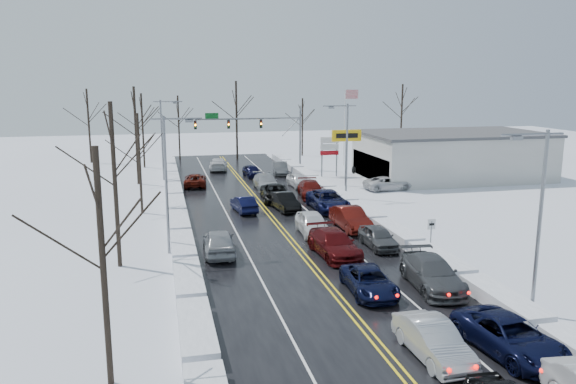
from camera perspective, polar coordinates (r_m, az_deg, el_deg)
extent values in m
plane|color=silver|center=(42.76, -0.61, -3.86)|extent=(160.00, 160.00, 0.00)
cube|color=black|center=(44.65, -1.16, -3.20)|extent=(14.00, 84.00, 0.01)
cube|color=white|center=(43.79, -10.96, -3.71)|extent=(1.51, 72.00, 0.76)
cube|color=white|center=(46.75, 8.00, -2.64)|extent=(1.51, 72.00, 0.76)
cylinder|color=slate|center=(70.83, 1.25, 5.53)|extent=(0.24, 0.24, 8.00)
cylinder|color=slate|center=(69.31, -4.00, 7.45)|extent=(13.00, 0.18, 0.18)
cylinder|color=slate|center=(70.42, 0.30, 6.64)|extent=(2.33, 0.10, 2.33)
cube|color=#0C591E|center=(68.73, -7.75, 7.67)|extent=(1.60, 0.08, 0.70)
cube|color=black|center=(69.61, -2.77, 6.94)|extent=(0.32, 0.25, 1.05)
sphere|color=#3F0705|center=(69.43, -2.75, 7.18)|extent=(0.20, 0.20, 0.20)
sphere|color=orange|center=(69.45, -2.74, 6.93)|extent=(0.22, 0.22, 0.22)
sphere|color=black|center=(69.48, -2.74, 6.68)|extent=(0.20, 0.20, 0.20)
cube|color=black|center=(69.01, -6.06, 6.85)|extent=(0.32, 0.25, 1.05)
sphere|color=#3F0705|center=(68.83, -6.05, 7.09)|extent=(0.20, 0.20, 0.20)
sphere|color=orange|center=(68.85, -6.04, 6.84)|extent=(0.22, 0.22, 0.22)
sphere|color=black|center=(68.88, -6.04, 6.59)|extent=(0.20, 0.20, 0.20)
cube|color=black|center=(68.65, -9.40, 6.74)|extent=(0.32, 0.25, 1.05)
sphere|color=#3F0705|center=(68.46, -9.40, 6.98)|extent=(0.20, 0.20, 0.20)
sphere|color=orange|center=(68.49, -9.39, 6.73)|extent=(0.22, 0.22, 0.22)
sphere|color=black|center=(68.51, -9.38, 6.48)|extent=(0.20, 0.20, 0.20)
cylinder|color=slate|center=(60.12, 5.91, 3.26)|extent=(0.20, 0.20, 5.60)
cube|color=yellow|center=(59.81, 5.96, 5.73)|extent=(3.20, 0.30, 1.20)
cube|color=black|center=(59.65, 6.02, 5.71)|extent=(2.40, 0.04, 0.50)
cylinder|color=slate|center=(65.62, 3.46, 3.28)|extent=(0.16, 0.16, 4.00)
cylinder|color=slate|center=(66.15, 4.96, 3.32)|extent=(0.16, 0.16, 4.00)
cube|color=white|center=(65.60, 4.24, 5.29)|extent=(2.20, 0.22, 0.70)
cube|color=white|center=(65.69, 4.23, 4.60)|extent=(2.20, 0.22, 0.70)
cube|color=#9B0B13|center=(65.77, 4.22, 3.99)|extent=(2.20, 0.22, 0.50)
cylinder|color=slate|center=(37.90, 14.31, -4.51)|extent=(0.08, 0.08, 2.20)
cube|color=white|center=(37.67, 14.37, -3.19)|extent=(0.55, 0.05, 0.70)
cube|color=black|center=(37.63, 14.40, -3.21)|extent=(0.35, 0.02, 0.15)
cylinder|color=silver|center=(74.49, 5.75, 6.53)|extent=(0.14, 0.14, 10.00)
cube|color=beige|center=(67.48, 16.29, 3.49)|extent=(20.00, 12.00, 5.00)
cube|color=#262628|center=(63.37, 8.35, 2.52)|extent=(0.10, 11.00, 2.80)
cube|color=#3F3F42|center=(67.18, 16.41, 5.73)|extent=(20.40, 12.40, 0.30)
cylinder|color=slate|center=(29.04, 24.18, -3.08)|extent=(0.18, 0.18, 9.00)
cylinder|color=slate|center=(27.86, 23.58, 5.39)|extent=(3.20, 0.12, 0.12)
cube|color=slate|center=(27.41, 22.20, 5.09)|extent=(0.50, 0.25, 0.18)
cylinder|color=slate|center=(53.63, 5.99, 4.11)|extent=(0.18, 0.18, 9.00)
cylinder|color=slate|center=(53.00, 5.26, 8.70)|extent=(3.20, 0.12, 0.12)
cube|color=slate|center=(52.76, 4.42, 8.54)|extent=(0.50, 0.25, 0.18)
cylinder|color=slate|center=(36.92, -12.25, 0.59)|extent=(0.18, 0.18, 9.00)
cylinder|color=slate|center=(36.40, -11.27, 7.31)|extent=(3.20, 0.12, 0.12)
cube|color=slate|center=(36.44, -10.00, 7.13)|extent=(0.50, 0.25, 0.18)
cylinder|color=slate|center=(64.65, -12.68, 5.13)|extent=(0.18, 0.18, 9.00)
cylinder|color=slate|center=(64.35, -12.12, 8.97)|extent=(3.20, 0.12, 0.12)
cube|color=slate|center=(64.38, -11.40, 8.87)|extent=(0.50, 0.25, 0.18)
cylinder|color=#2D231C|center=(21.50, -18.25, -7.53)|extent=(0.24, 0.24, 9.00)
cylinder|color=#2D231C|center=(34.96, -17.15, 0.58)|extent=(0.27, 0.27, 10.00)
cylinder|color=#2D231C|center=(48.83, -14.83, 2.77)|extent=(0.23, 0.23, 8.50)
cylinder|color=#2D231C|center=(62.63, -15.17, 5.51)|extent=(0.28, 0.28, 10.50)
cylinder|color=#2D231C|center=(74.61, -14.53, 6.04)|extent=(0.25, 0.25, 9.50)
cylinder|color=#2D231C|center=(81.06, -19.57, 6.33)|extent=(0.27, 0.27, 10.00)
cylinder|color=#2D231C|center=(81.62, -11.03, 6.45)|extent=(0.24, 0.24, 9.00)
cylinder|color=#2D231C|center=(80.24, -5.24, 7.25)|extent=(0.29, 0.29, 11.00)
cylinder|color=#2D231C|center=(83.73, 1.47, 6.61)|extent=(0.23, 0.23, 8.50)
cylinder|color=#2D231C|center=(89.45, 11.45, 7.34)|extent=(0.28, 0.28, 10.50)
imported|color=#ACAFB5|center=(24.83, 14.43, -15.96)|extent=(1.74, 4.69, 1.53)
imported|color=black|center=(30.86, 8.21, -10.12)|extent=(2.48, 4.94, 1.34)
imported|color=#46090B|center=(36.75, 4.69, -6.48)|extent=(2.64, 5.78, 1.64)
imported|color=white|center=(41.60, 2.50, -4.31)|extent=(2.14, 4.96, 1.67)
imported|color=black|center=(49.11, -0.35, -1.85)|extent=(2.11, 4.74, 1.51)
imported|color=black|center=(52.79, -1.25, -0.91)|extent=(3.03, 5.73, 1.53)
imported|color=#95989D|center=(58.41, -2.27, 0.29)|extent=(2.22, 5.41, 1.57)
imported|color=black|center=(65.81, -3.66, 1.54)|extent=(2.05, 4.26, 1.40)
imported|color=black|center=(26.13, 21.52, -14.98)|extent=(3.15, 5.74, 1.52)
imported|color=#424447|center=(32.27, 14.35, -9.39)|extent=(2.91, 5.96, 1.67)
imported|color=#414346|center=(38.87, 9.13, -5.58)|extent=(1.75, 4.31, 1.47)
imported|color=#510F0A|center=(43.18, 6.36, -3.78)|extent=(1.97, 5.19, 1.69)
imported|color=black|center=(49.23, 4.08, -1.84)|extent=(2.94, 6.18, 1.70)
imported|color=#520E0A|center=(54.51, 2.33, -0.52)|extent=(2.81, 5.61, 1.56)
imported|color=silver|center=(59.68, 1.06, 0.53)|extent=(2.05, 4.39, 1.45)
imported|color=#434548|center=(67.31, -0.77, 1.78)|extent=(2.20, 4.72, 1.50)
imported|color=black|center=(48.64, -4.50, -2.01)|extent=(1.96, 4.34, 1.38)
imported|color=#54140B|center=(60.78, -9.38, 0.58)|extent=(2.73, 5.12, 1.37)
imported|color=silver|center=(71.09, -7.07, 2.21)|extent=(2.84, 5.57, 1.55)
imported|color=#929599|center=(37.15, -6.99, -6.33)|extent=(2.23, 5.07, 1.70)
imported|color=silver|center=(58.89, 10.09, 0.21)|extent=(5.18, 2.67, 1.40)
imported|color=#444649|center=(63.15, 11.26, 0.92)|extent=(2.40, 5.50, 1.58)
imported|color=black|center=(67.32, 7.90, 1.67)|extent=(2.32, 5.00, 1.66)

